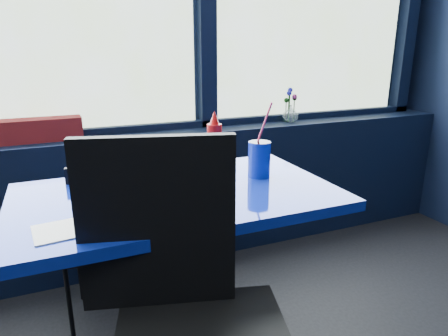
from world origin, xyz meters
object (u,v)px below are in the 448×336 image
(flower_vase, at_px, (290,112))
(chair_near_back, at_px, (109,234))
(near_table, at_px, (179,235))
(ketchup_bottle, at_px, (215,141))
(planter_box, at_px, (22,131))
(food_basket, at_px, (131,204))
(chair_near_front, at_px, (184,302))
(soda_cup, at_px, (259,158))

(flower_vase, bearing_deg, chair_near_back, -157.08)
(near_table, xyz_separation_m, ketchup_bottle, (0.26, 0.28, 0.29))
(near_table, distance_m, planter_box, 1.11)
(chair_near_back, height_order, food_basket, food_basket)
(chair_near_front, xyz_separation_m, chair_near_back, (-0.11, 0.80, -0.13))
(soda_cup, bearing_deg, near_table, -172.42)
(chair_near_front, xyz_separation_m, soda_cup, (0.50, 0.52, 0.23))
(chair_near_front, bearing_deg, food_basket, 117.71)
(chair_near_front, height_order, chair_near_back, chair_near_front)
(planter_box, height_order, soda_cup, soda_cup)
(soda_cup, bearing_deg, chair_near_front, -133.83)
(near_table, relative_size, chair_near_back, 1.47)
(ketchup_bottle, bearing_deg, flower_vase, 37.31)
(chair_near_back, relative_size, planter_box, 1.37)
(flower_vase, distance_m, food_basket, 1.59)
(near_table, relative_size, ketchup_bottle, 4.71)
(ketchup_bottle, height_order, soda_cup, soda_cup)
(near_table, xyz_separation_m, flower_vase, (1.03, 0.86, 0.30))
(food_basket, xyz_separation_m, soda_cup, (0.57, 0.19, 0.05))
(ketchup_bottle, bearing_deg, soda_cup, -64.19)
(chair_near_front, height_order, flower_vase, chair_near_front)
(flower_vase, bearing_deg, near_table, -139.98)
(near_table, relative_size, soda_cup, 3.79)
(food_basket, bearing_deg, flower_vase, 19.32)
(chair_near_front, xyz_separation_m, ketchup_bottle, (0.39, 0.75, 0.26))
(chair_near_front, height_order, ketchup_bottle, chair_near_front)
(chair_near_front, bearing_deg, flower_vase, 64.25)
(food_basket, relative_size, ketchup_bottle, 1.12)
(near_table, bearing_deg, ketchup_bottle, 46.83)
(near_table, bearing_deg, planter_box, 122.19)
(planter_box, bearing_deg, flower_vase, -3.12)
(food_basket, bearing_deg, chair_near_front, -97.37)
(chair_near_back, height_order, flower_vase, flower_vase)
(planter_box, relative_size, soda_cup, 1.88)
(soda_cup, bearing_deg, chair_near_back, 155.29)
(flower_vase, bearing_deg, food_basket, -140.71)
(flower_vase, xyz_separation_m, food_basket, (-1.23, -1.00, -0.09))
(chair_near_back, distance_m, ketchup_bottle, 0.64)
(near_table, xyz_separation_m, soda_cup, (0.37, 0.05, 0.26))
(planter_box, bearing_deg, soda_cup, -43.84)
(chair_near_front, xyz_separation_m, planter_box, (-0.45, 1.37, 0.26))
(flower_vase, height_order, food_basket, flower_vase)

